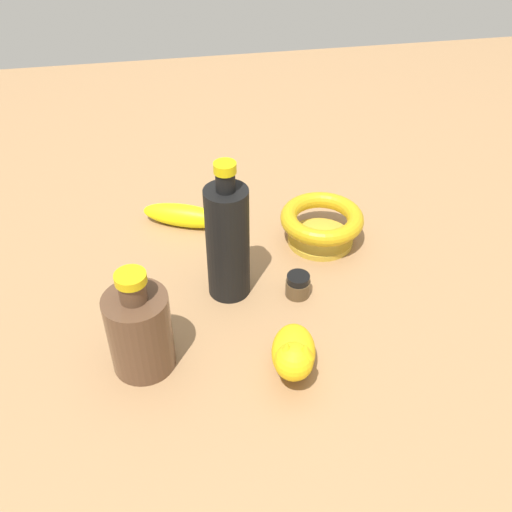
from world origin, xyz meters
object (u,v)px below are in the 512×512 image
object	(u,v)px
bottle_tall	(228,241)
nail_polish_jar	(298,285)
cat_figurine	(294,354)
banana	(184,216)
bowl	(322,222)
bottle_short	(140,330)

from	to	relation	value
bottle_tall	nail_polish_jar	bearing A→B (deg)	74.51
cat_figurine	banana	bearing A→B (deg)	-162.40
bottle_tall	cat_figurine	xyz separation A→B (m)	(0.18, 0.06, -0.06)
bottle_tall	banana	bearing A→B (deg)	-163.56
bowl	cat_figurine	xyz separation A→B (m)	(0.28, -0.11, -0.00)
banana	bowl	bearing A→B (deg)	-178.86
cat_figurine	bottle_short	bearing A→B (deg)	-104.86
nail_polish_jar	bowl	size ratio (longest dim) A/B	0.27
banana	nail_polish_jar	world-z (taller)	banana
bowl	bottle_short	world-z (taller)	bottle_short
nail_polish_jar	bowl	xyz separation A→B (m)	(-0.13, 0.07, 0.02)
bowl	bottle_tall	bearing A→B (deg)	-60.92
bottle_tall	bowl	distance (m)	0.21
bottle_tall	bottle_short	xyz separation A→B (m)	(0.13, -0.14, -0.03)
cat_figurine	bottle_short	xyz separation A→B (m)	(-0.05, -0.20, 0.03)
bottle_tall	bottle_short	world-z (taller)	bottle_tall
bottle_tall	bottle_short	bearing A→B (deg)	-46.94
bottle_tall	cat_figurine	bearing A→B (deg)	18.79
banana	bottle_tall	size ratio (longest dim) A/B	0.66
banana	bottle_short	xyz separation A→B (m)	(0.31, -0.08, 0.04)
bowl	cat_figurine	world-z (taller)	cat_figurine
bottle_short	bowl	bearing A→B (deg)	125.84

